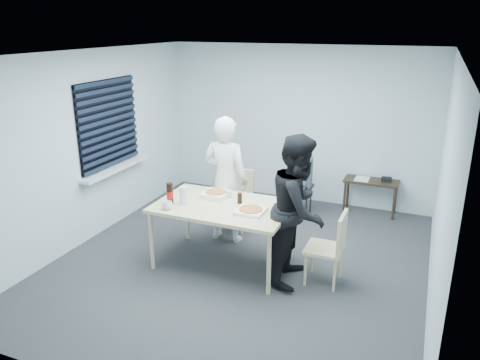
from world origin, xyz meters
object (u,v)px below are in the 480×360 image
at_px(dining_table, 223,209).
at_px(person_white, 226,180).
at_px(stool, 300,192).
at_px(side_table, 371,185).
at_px(mug_a, 167,205).
at_px(person_black, 298,209).
at_px(mug_b, 229,194).
at_px(soda_bottle, 170,194).
at_px(chair_far, 238,195).
at_px(chair_right, 332,244).
at_px(backpack, 301,172).

relative_size(dining_table, person_white, 0.93).
bearing_deg(stool, side_table, 27.13).
bearing_deg(mug_a, stool, 65.53).
relative_size(person_black, side_table, 2.11).
relative_size(person_black, stool, 3.53).
xyz_separation_m(stool, mug_b, (-0.51, -1.61, 0.46)).
bearing_deg(soda_bottle, chair_far, 74.96).
height_order(chair_right, mug_b, mug_b).
bearing_deg(person_white, soda_bottle, 67.61).
xyz_separation_m(side_table, backpack, (-1.01, -0.53, 0.25)).
xyz_separation_m(chair_far, person_white, (0.01, -0.44, 0.37)).
distance_m(chair_right, person_white, 1.77).
bearing_deg(mug_b, backpack, 72.43).
bearing_deg(chair_right, mug_a, -167.62).
height_order(chair_far, person_black, person_black).
relative_size(dining_table, soda_bottle, 6.15).
bearing_deg(person_white, chair_far, -89.13).
bearing_deg(person_black, stool, 14.36).
distance_m(person_white, mug_b, 0.45).
bearing_deg(backpack, chair_right, -87.99).
bearing_deg(chair_right, dining_table, -178.32).
relative_size(chair_right, side_table, 1.06).
xyz_separation_m(backpack, mug_b, (-0.51, -1.60, 0.12)).
bearing_deg(person_white, stool, -120.71).
bearing_deg(side_table, dining_table, -121.67).
distance_m(stool, mug_a, 2.53).
relative_size(person_white, person_black, 1.00).
bearing_deg(stool, dining_table, -104.00).
relative_size(dining_table, backpack, 3.60).
bearing_deg(mug_a, person_black, 14.72).
bearing_deg(side_table, stool, -152.87).
xyz_separation_m(dining_table, side_table, (1.48, 2.41, -0.27)).
bearing_deg(chair_right, person_black, -176.66).
height_order(person_black, side_table, person_black).
height_order(person_white, soda_bottle, person_white).
bearing_deg(person_white, backpack, -121.00).
height_order(person_white, mug_b, person_white).
bearing_deg(person_white, mug_b, 120.17).
bearing_deg(chair_right, backpack, 115.76).
bearing_deg(soda_bottle, dining_table, 18.97).
distance_m(dining_table, soda_bottle, 0.68).
bearing_deg(stool, mug_a, -114.47).
height_order(backpack, soda_bottle, soda_bottle).
relative_size(person_white, soda_bottle, 6.61).
bearing_deg(chair_right, soda_bottle, -172.71).
distance_m(person_white, soda_bottle, 0.94).
xyz_separation_m(person_white, backpack, (0.73, 1.22, -0.16)).
bearing_deg(side_table, mug_a, -126.28).
relative_size(side_table, backpack, 1.83).
bearing_deg(dining_table, mug_b, 97.56).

